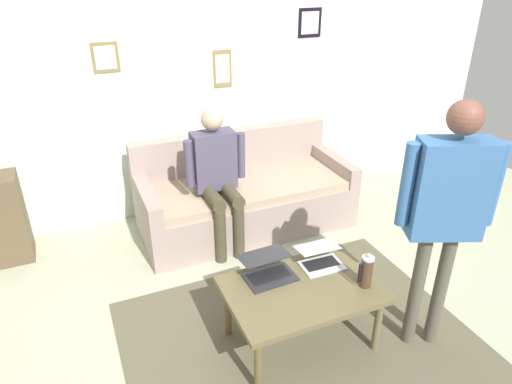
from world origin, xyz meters
The scene contains 10 objects.
ground_plane centered at (0.00, 0.00, 0.00)m, with size 7.68×7.68×0.00m, color #ABAE90.
area_rug centered at (0.01, 0.17, 0.00)m, with size 2.37×2.03×0.01m, color brown.
back_wall centered at (0.00, -2.20, 1.35)m, with size 7.04×0.11×2.70m.
couch centered at (-0.23, -1.56, 0.31)m, with size 2.02×0.89×0.88m.
coffee_table centered at (0.01, 0.07, 0.42)m, with size 1.01×0.68×0.47m.
laptop_left centered at (0.17, -0.13, 0.52)m, with size 0.35×0.33×0.13m.
laptop_center centered at (-0.22, -0.10, 0.51)m, with size 0.30×0.29×0.12m.
french_press centered at (-0.37, 0.22, 0.59)m, with size 0.10×0.08×0.25m.
person_standing centered at (-0.76, 0.39, 1.10)m, with size 0.58×0.34×1.72m.
person_seated centered at (0.11, -1.33, 0.73)m, with size 0.55×0.51×1.28m.
Camera 1 is at (1.25, 2.17, 2.41)m, focal length 32.39 mm.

